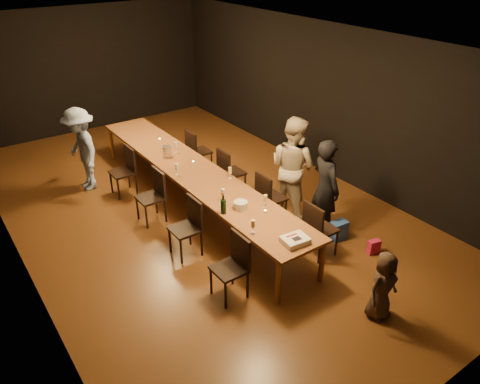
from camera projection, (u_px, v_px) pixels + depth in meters
ground at (194, 206)px, 8.64m from camera, size 10.00×10.00×0.00m
room_shell at (188, 97)px, 7.64m from camera, size 6.04×10.04×3.02m
table at (193, 172)px, 8.31m from camera, size 0.90×6.00×0.75m
chair_right_0 at (321, 228)px, 7.13m from camera, size 0.42×0.42×0.93m
chair_right_1 at (272, 197)px, 7.99m from camera, size 0.42×0.42×0.93m
chair_right_2 at (232, 172)px, 8.85m from camera, size 0.42×0.42×0.93m
chair_right_3 at (199, 151)px, 9.71m from camera, size 0.42×0.42×0.93m
chair_left_0 at (229, 269)px, 6.27m from camera, size 0.42×0.42×0.93m
chair_left_1 at (185, 229)px, 7.13m from camera, size 0.42×0.42×0.93m
chair_left_2 at (150, 197)px, 7.99m from camera, size 0.42×0.42×0.93m
chair_left_3 at (122, 172)px, 8.85m from camera, size 0.42×0.42×0.93m
woman_birthday at (325, 188)px, 7.51m from camera, size 0.48×0.66×1.66m
woman_tan at (293, 167)px, 8.04m from camera, size 0.83×0.99×1.80m
man_blue at (82, 150)px, 8.89m from camera, size 0.62×1.06×1.64m
child at (383, 286)px, 5.93m from camera, size 0.49×0.33×0.98m
gift_bag_red at (374, 247)px, 7.31m from camera, size 0.21×0.14×0.23m
gift_bag_blue at (339, 231)px, 7.62m from camera, size 0.28×0.19×0.33m
birthday_cake at (295, 240)px, 6.29m from camera, size 0.37×0.31×0.08m
plate_stack at (241, 205)px, 7.07m from camera, size 0.27×0.27×0.12m
champagne_bottle at (223, 203)px, 6.89m from camera, size 0.09×0.09×0.35m
ice_bucket at (167, 151)px, 8.75m from camera, size 0.21×0.21×0.19m
wineglass_0 at (253, 226)px, 6.47m from camera, size 0.06×0.06×0.21m
wineglass_1 at (265, 201)px, 7.09m from camera, size 0.06×0.06×0.21m
wineglass_2 at (223, 195)px, 7.26m from camera, size 0.06×0.06×0.21m
wineglass_3 at (230, 173)px, 7.93m from camera, size 0.06×0.06×0.21m
wineglass_4 at (177, 169)px, 8.06m from camera, size 0.06×0.06×0.21m
wineglass_5 at (176, 147)px, 8.89m from camera, size 0.06×0.06×0.21m
tealight_near at (265, 211)px, 6.99m from camera, size 0.05×0.05×0.03m
tealight_mid at (193, 162)px, 8.51m from camera, size 0.05×0.05×0.03m
tealight_far at (160, 140)px, 9.47m from camera, size 0.05×0.05×0.03m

